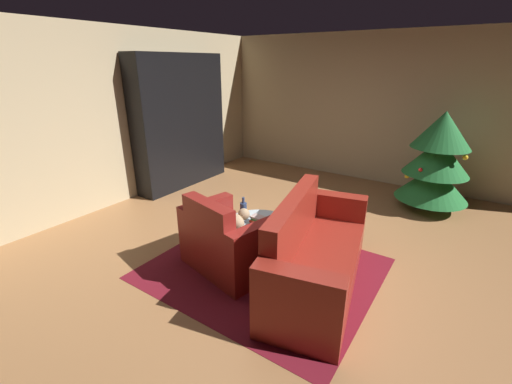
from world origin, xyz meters
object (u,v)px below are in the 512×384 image
object	(u,v)px
book_stack_on_table	(260,220)
bottle_on_table	(243,210)
bookshelf_unit	(186,123)
armchair_red	(228,242)
decorated_tree	(437,161)
couch_red	(314,257)
coffee_table	(259,227)

from	to	relation	value
book_stack_on_table	bottle_on_table	size ratio (longest dim) A/B	0.78
bookshelf_unit	book_stack_on_table	xyz separation A→B (m)	(2.57, -1.51, -0.60)
bottle_on_table	armchair_red	bearing A→B (deg)	-87.23
bottle_on_table	book_stack_on_table	bearing A→B (deg)	2.01
armchair_red	decorated_tree	size ratio (longest dim) A/B	0.74
couch_red	decorated_tree	xyz separation A→B (m)	(0.66, 2.71, 0.45)
bookshelf_unit	couch_red	size ratio (longest dim) A/B	1.15
bookshelf_unit	coffee_table	xyz separation A→B (m)	(2.56, -1.52, -0.68)
armchair_red	bottle_on_table	xyz separation A→B (m)	(-0.02, 0.31, 0.25)
armchair_red	bottle_on_table	size ratio (longest dim) A/B	4.22
book_stack_on_table	bottle_on_table	bearing A→B (deg)	-177.99
bookshelf_unit	couch_red	world-z (taller)	bookshelf_unit
coffee_table	decorated_tree	bearing A→B (deg)	62.72
armchair_red	couch_red	world-z (taller)	couch_red
armchair_red	decorated_tree	world-z (taller)	decorated_tree
couch_red	decorated_tree	world-z (taller)	decorated_tree
armchair_red	bottle_on_table	world-z (taller)	armchair_red
couch_red	bottle_on_table	distance (m)	0.95
coffee_table	bottle_on_table	world-z (taller)	bottle_on_table
book_stack_on_table	decorated_tree	world-z (taller)	decorated_tree
armchair_red	coffee_table	world-z (taller)	armchair_red
bookshelf_unit	decorated_tree	world-z (taller)	bookshelf_unit
bookshelf_unit	armchair_red	distance (m)	3.10
couch_red	bottle_on_table	size ratio (longest dim) A/B	7.49
coffee_table	decorated_tree	xyz separation A→B (m)	(1.37, 2.65, 0.35)
bookshelf_unit	armchair_red	bearing A→B (deg)	-37.63
couch_red	coffee_table	xyz separation A→B (m)	(-0.70, 0.07, 0.11)
bookshelf_unit	couch_red	xyz separation A→B (m)	(3.26, -1.58, -0.79)
bookshelf_unit	coffee_table	bearing A→B (deg)	-30.62
coffee_table	decorated_tree	world-z (taller)	decorated_tree
bookshelf_unit	decorated_tree	bearing A→B (deg)	16.10
bottle_on_table	bookshelf_unit	bearing A→B (deg)	147.20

